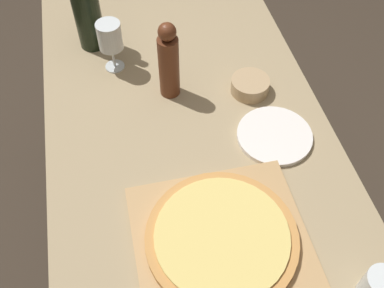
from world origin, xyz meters
name	(u,v)px	position (x,y,z in m)	size (l,w,h in m)	color
ground_plane	(190,246)	(0.00, 0.00, 0.00)	(12.00, 12.00, 0.00)	#382D23
dining_table	(189,151)	(0.00, 0.00, 0.64)	(0.79, 1.56, 0.74)	#9E8966
cutting_board	(220,241)	(0.00, -0.35, 0.75)	(0.40, 0.37, 0.02)	tan
pizza	(221,237)	(0.00, -0.35, 0.77)	(0.35, 0.35, 0.02)	#C68947
wine_bottle	(86,6)	(-0.23, 0.43, 0.89)	(0.09, 0.09, 0.36)	black
pepper_mill	(169,62)	(-0.02, 0.16, 0.86)	(0.06, 0.06, 0.25)	#5B2D19
wine_glass	(110,37)	(-0.17, 0.30, 0.86)	(0.07, 0.07, 0.16)	silver
small_bowl	(250,86)	(0.21, 0.11, 0.76)	(0.11, 0.11, 0.04)	tan
drinking_tumbler	(379,288)	(0.29, -0.54, 0.78)	(0.07, 0.07, 0.09)	silver
dinner_plate	(274,136)	(0.22, -0.07, 0.75)	(0.21, 0.21, 0.01)	white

